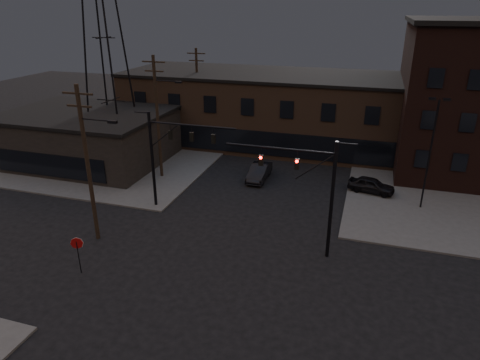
# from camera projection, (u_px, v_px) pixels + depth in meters

# --- Properties ---
(ground) EXTENTS (140.00, 140.00, 0.00)m
(ground) POSITION_uv_depth(u_px,v_px,m) (212.00, 277.00, 26.38)
(ground) COLOR black
(ground) RESTS_ON ground
(sidewalk_nw) EXTENTS (30.00, 30.00, 0.15)m
(sidewalk_nw) POSITION_uv_depth(u_px,v_px,m) (107.00, 142.00, 51.81)
(sidewalk_nw) COLOR #474744
(sidewalk_nw) RESTS_ON ground
(building_row) EXTENTS (40.00, 12.00, 8.00)m
(building_row) POSITION_uv_depth(u_px,v_px,m) (297.00, 112.00, 49.57)
(building_row) COLOR #503A2A
(building_row) RESTS_ON ground
(building_left) EXTENTS (16.00, 12.00, 5.00)m
(building_left) POSITION_uv_depth(u_px,v_px,m) (88.00, 138.00, 45.04)
(building_left) COLOR black
(building_left) RESTS_ON ground
(traffic_signal_near) EXTENTS (7.12, 0.24, 8.00)m
(traffic_signal_near) POSITION_uv_depth(u_px,v_px,m) (315.00, 186.00, 27.00)
(traffic_signal_near) COLOR black
(traffic_signal_near) RESTS_ON ground
(traffic_signal_far) EXTENTS (7.12, 0.24, 8.00)m
(traffic_signal_far) POSITION_uv_depth(u_px,v_px,m) (166.00, 150.00, 33.37)
(traffic_signal_far) COLOR black
(traffic_signal_far) RESTS_ON ground
(stop_sign) EXTENTS (0.72, 0.33, 2.48)m
(stop_sign) POSITION_uv_depth(u_px,v_px,m) (77.00, 247.00, 26.12)
(stop_sign) COLOR black
(stop_sign) RESTS_ON ground
(utility_pole_near) EXTENTS (3.70, 0.28, 11.00)m
(utility_pole_near) POSITION_uv_depth(u_px,v_px,m) (88.00, 162.00, 28.50)
(utility_pole_near) COLOR black
(utility_pole_near) RESTS_ON ground
(utility_pole_mid) EXTENTS (3.70, 0.28, 11.50)m
(utility_pole_mid) POSITION_uv_depth(u_px,v_px,m) (158.00, 115.00, 39.27)
(utility_pole_mid) COLOR black
(utility_pole_mid) RESTS_ON ground
(utility_pole_far) EXTENTS (2.20, 0.28, 11.00)m
(utility_pole_far) POSITION_uv_depth(u_px,v_px,m) (198.00, 94.00, 50.28)
(utility_pole_far) COLOR black
(utility_pole_far) RESTS_ON ground
(transmission_tower) EXTENTS (7.00, 7.00, 25.00)m
(transmission_tower) POSITION_uv_depth(u_px,v_px,m) (104.00, 38.00, 42.44)
(transmission_tower) COLOR black
(transmission_tower) RESTS_ON ground
(lot_light_a) EXTENTS (1.50, 0.28, 9.14)m
(lot_light_a) POSITION_uv_depth(u_px,v_px,m) (431.00, 145.00, 33.07)
(lot_light_a) COLOR black
(lot_light_a) RESTS_ON ground
(parked_car_lot_a) EXTENTS (4.21, 2.36, 1.35)m
(parked_car_lot_a) POSITION_uv_depth(u_px,v_px,m) (371.00, 185.00, 37.64)
(parked_car_lot_a) COLOR black
(parked_car_lot_a) RESTS_ON sidewalk_ne
(parked_car_lot_b) EXTENTS (4.42, 1.95, 1.26)m
(parked_car_lot_b) POSITION_uv_depth(u_px,v_px,m) (431.00, 174.00, 40.26)
(parked_car_lot_b) COLOR #B7B7BA
(parked_car_lot_b) RESTS_ON sidewalk_ne
(car_crossing) EXTENTS (1.57, 4.50, 1.48)m
(car_crossing) POSITION_uv_depth(u_px,v_px,m) (259.00, 172.00, 40.79)
(car_crossing) COLOR black
(car_crossing) RESTS_ON ground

